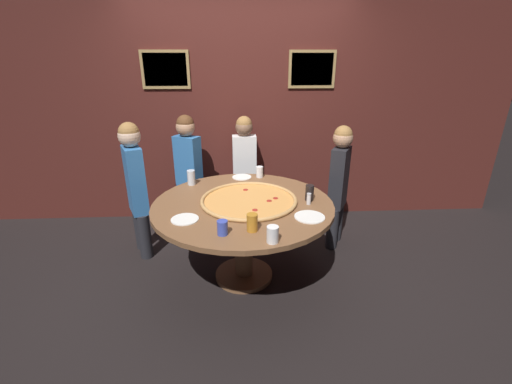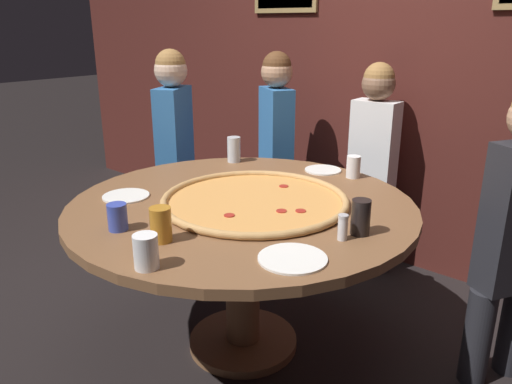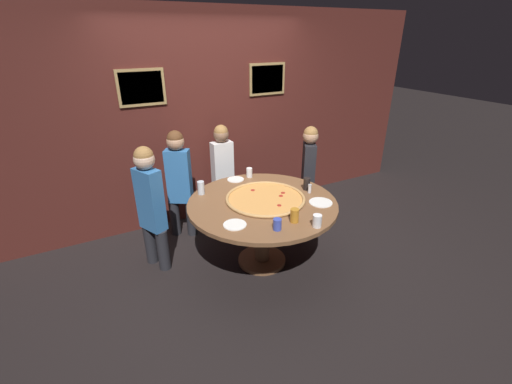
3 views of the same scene
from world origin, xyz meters
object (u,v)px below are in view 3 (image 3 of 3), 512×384
object	(u,v)px
drink_cup_far_left	(307,184)
drink_cup_by_shaker	(201,188)
drink_cup_far_right	(317,221)
drink_cup_front_edge	(295,216)
white_plate_near_front	(235,179)
dining_table	(262,213)
drink_cup_beside_pizza	(277,224)
drink_cup_centre_back	(249,173)
diner_far_right	(150,202)
diner_far_left	(223,167)
white_plate_left_side	(321,202)
giant_pizza	(265,198)
diner_side_right	(179,179)
condiment_shaker	(310,189)
diner_centre_back	(308,169)
white_plate_far_back	(235,225)

from	to	relation	value
drink_cup_far_left	drink_cup_by_shaker	bearing A→B (deg)	157.57
drink_cup_far_right	drink_cup_front_edge	size ratio (longest dim) A/B	0.89
drink_cup_by_shaker	white_plate_near_front	xyz separation A→B (m)	(0.48, 0.18, -0.07)
dining_table	drink_cup_beside_pizza	size ratio (longest dim) A/B	14.65
drink_cup_centre_back	drink_cup_far_left	distance (m)	0.72
drink_cup_by_shaker	diner_far_right	bearing A→B (deg)	178.28
drink_cup_far_left	diner_far_left	world-z (taller)	diner_far_left
white_plate_left_side	drink_cup_by_shaker	bearing A→B (deg)	142.18
drink_cup_front_edge	drink_cup_centre_back	size ratio (longest dim) A/B	1.15
giant_pizza	diner_side_right	xyz separation A→B (m)	(-0.63, 0.94, -0.00)
condiment_shaker	dining_table	bearing A→B (deg)	174.16
dining_table	white_plate_left_side	bearing A→B (deg)	-30.93
white_plate_left_side	diner_side_right	world-z (taller)	diner_side_right
diner_far_right	condiment_shaker	bearing A→B (deg)	-134.34
drink_cup_beside_pizza	diner_side_right	xyz separation A→B (m)	(-0.43, 1.50, -0.04)
diner_centre_back	diner_side_right	xyz separation A→B (m)	(-1.56, 0.41, 0.03)
diner_far_left	drink_cup_centre_back	bearing A→B (deg)	104.58
drink_cup_far_left	white_plate_near_front	bearing A→B (deg)	133.08
drink_cup_far_right	drink_cup_by_shaker	bearing A→B (deg)	120.79
dining_table	drink_cup_far_left	bearing A→B (deg)	3.10
diner_side_right	diner_far_right	size ratio (longest dim) A/B	0.99
drink_cup_front_edge	drink_cup_by_shaker	xyz separation A→B (m)	(-0.54, 0.96, 0.01)
white_plate_near_front	drink_cup_far_right	bearing A→B (deg)	-81.75
drink_cup_beside_pizza	white_plate_far_back	size ratio (longest dim) A/B	0.50
drink_cup_beside_pizza	drink_cup_far_left	world-z (taller)	drink_cup_far_left
drink_cup_front_edge	drink_cup_by_shaker	distance (m)	1.10
drink_cup_front_edge	white_plate_left_side	world-z (taller)	drink_cup_front_edge
dining_table	drink_cup_far_left	xyz separation A→B (m)	(0.57, 0.03, 0.20)
white_plate_far_back	diner_side_right	bearing A→B (deg)	96.07
drink_cup_far_right	drink_cup_front_edge	bearing A→B (deg)	127.92
drink_cup_by_shaker	diner_side_right	world-z (taller)	diner_side_right
drink_cup_front_edge	drink_cup_far_right	bearing A→B (deg)	-52.08
drink_cup_centre_back	diner_far_left	distance (m)	0.51
white_plate_near_front	diner_centre_back	bearing A→B (deg)	-5.17
dining_table	diner_far_left	xyz separation A→B (m)	(0.04, 1.12, 0.12)
diner_far_left	white_plate_near_front	bearing A→B (deg)	83.07
white_plate_left_side	drink_cup_far_right	bearing A→B (deg)	-132.13
drink_cup_by_shaker	drink_cup_front_edge	bearing A→B (deg)	-60.56
drink_cup_far_left	dining_table	bearing A→B (deg)	-176.90
drink_cup_centre_back	condiment_shaker	world-z (taller)	drink_cup_centre_back
dining_table	giant_pizza	size ratio (longest dim) A/B	1.85
white_plate_far_back	condiment_shaker	bearing A→B (deg)	13.46
condiment_shaker	drink_cup_far_left	bearing A→B (deg)	75.34
white_plate_near_front	diner_far_right	distance (m)	1.03
white_plate_left_side	giant_pizza	bearing A→B (deg)	143.94
drink_cup_beside_pizza	diner_centre_back	xyz separation A→B (m)	(1.13, 1.09, -0.07)
white_plate_near_front	condiment_shaker	bearing A→B (deg)	-51.81
white_plate_near_front	diner_centre_back	xyz separation A→B (m)	(0.98, -0.09, -0.02)
drink_cup_by_shaker	diner_side_right	bearing A→B (deg)	100.67
dining_table	condiment_shaker	distance (m)	0.58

